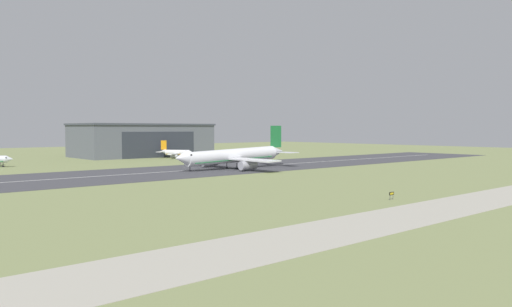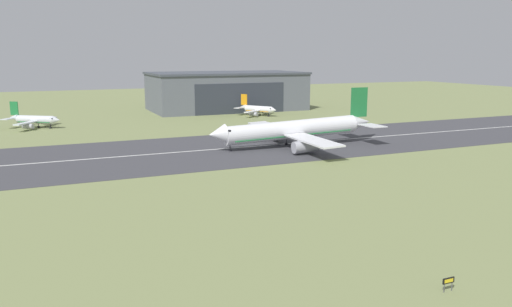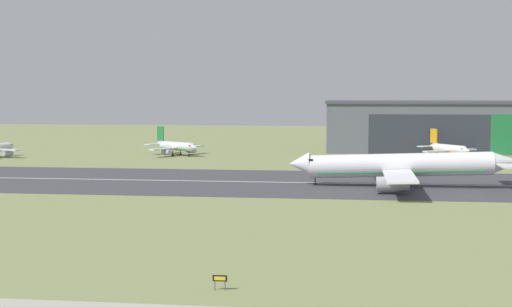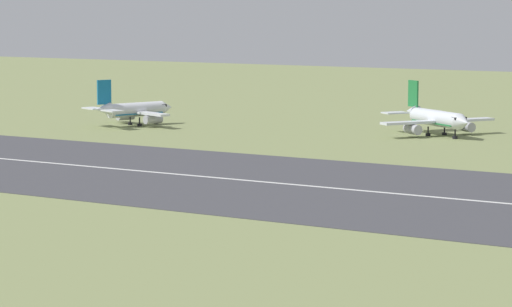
% 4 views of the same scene
% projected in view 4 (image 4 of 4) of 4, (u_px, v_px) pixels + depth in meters
% --- Properties ---
extents(runway_strip, '(384.09, 46.08, 0.06)m').
position_uv_depth(runway_strip, '(463.00, 200.00, 136.03)').
color(runway_strip, '#3D3D42').
rests_on(runway_strip, ground_plane).
extents(runway_centreline, '(345.68, 0.70, 0.01)m').
position_uv_depth(runway_centreline, '(463.00, 200.00, 136.03)').
color(runway_centreline, silver).
rests_on(runway_centreline, runway_strip).
extents(airplane_parked_west, '(17.71, 17.44, 8.56)m').
position_uv_depth(airplane_parked_west, '(134.00, 110.00, 219.12)').
color(airplane_parked_west, silver).
rests_on(airplane_parked_west, ground_plane).
extents(airplane_parked_centre, '(19.01, 19.33, 8.84)m').
position_uv_depth(airplane_parked_centre, '(436.00, 119.00, 202.69)').
color(airplane_parked_centre, silver).
rests_on(airplane_parked_centre, ground_plane).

